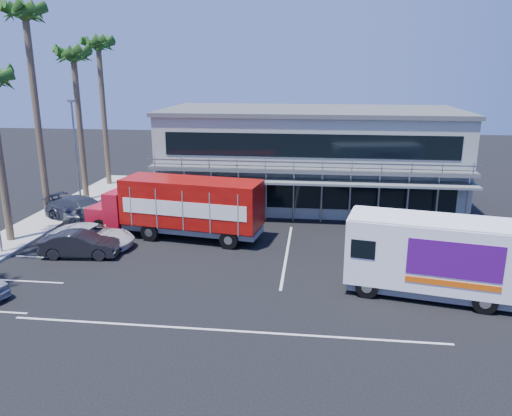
# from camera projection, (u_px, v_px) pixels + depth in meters

# --- Properties ---
(ground) EXTENTS (120.00, 120.00, 0.00)m
(ground) POSITION_uv_depth(u_px,v_px,m) (245.00, 273.00, 25.96)
(ground) COLOR black
(ground) RESTS_ON ground
(building) EXTENTS (22.40, 12.00, 7.30)m
(building) POSITION_uv_depth(u_px,v_px,m) (310.00, 156.00, 38.91)
(building) COLOR gray
(building) RESTS_ON ground
(curb_strip) EXTENTS (3.00, 32.00, 0.16)m
(curb_strip) POSITION_uv_depth(u_px,v_px,m) (36.00, 226.00, 33.41)
(curb_strip) COLOR #A5A399
(curb_strip) RESTS_ON ground
(palm_d) EXTENTS (2.80, 2.80, 14.75)m
(palm_d) POSITION_uv_depth(u_px,v_px,m) (27.00, 27.00, 31.91)
(palm_d) COLOR brown
(palm_d) RESTS_ON ground
(palm_e) EXTENTS (2.80, 2.80, 12.25)m
(palm_e) POSITION_uv_depth(u_px,v_px,m) (74.00, 64.00, 37.23)
(palm_e) COLOR brown
(palm_e) RESTS_ON ground
(palm_f) EXTENTS (2.80, 2.80, 13.25)m
(palm_f) POSITION_uv_depth(u_px,v_px,m) (99.00, 54.00, 42.29)
(palm_f) COLOR brown
(palm_f) RESTS_ON ground
(light_pole_far) EXTENTS (0.50, 0.25, 8.09)m
(light_pole_far) POSITION_uv_depth(u_px,v_px,m) (76.00, 149.00, 36.90)
(light_pole_far) COLOR gray
(light_pole_far) RESTS_ON ground
(red_truck) EXTENTS (11.40, 4.30, 3.75)m
(red_truck) POSITION_uv_depth(u_px,v_px,m) (180.00, 206.00, 30.85)
(red_truck) COLOR #AD0E1F
(red_truck) RESTS_ON ground
(white_van) EXTENTS (7.99, 4.05, 3.73)m
(white_van) POSITION_uv_depth(u_px,v_px,m) (432.00, 256.00, 22.85)
(white_van) COLOR white
(white_van) RESTS_ON ground
(parked_car_b) EXTENTS (4.47, 1.89, 1.43)m
(parked_car_b) POSITION_uv_depth(u_px,v_px,m) (81.00, 244.00, 28.01)
(parked_car_b) COLOR black
(parked_car_b) RESTS_ON ground
(parked_car_c) EXTENTS (5.22, 2.81, 1.39)m
(parked_car_c) POSITION_uv_depth(u_px,v_px,m) (92.00, 236.00, 29.43)
(parked_car_c) COLOR silver
(parked_car_c) RESTS_ON ground
(parked_car_d) EXTENTS (6.28, 4.33, 1.69)m
(parked_car_d) POSITION_uv_depth(u_px,v_px,m) (83.00, 210.00, 34.43)
(parked_car_d) COLOR #2B2E39
(parked_car_d) RESTS_ON ground
(parked_car_e) EXTENTS (4.42, 2.27, 1.44)m
(parked_car_e) POSITION_uv_depth(u_px,v_px,m) (96.00, 214.00, 33.95)
(parked_car_e) COLOR slate
(parked_car_e) RESTS_ON ground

